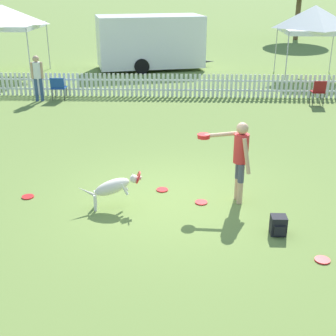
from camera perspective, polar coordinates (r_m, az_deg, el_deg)
ground_plane at (r=9.27m, az=1.07°, el=-3.79°), size 240.00×240.00×0.00m
handler_person at (r=8.89m, az=8.58°, el=1.82°), size 1.01×0.53×1.60m
leaping_dog at (r=8.81m, az=-6.66°, el=-2.29°), size 1.21×0.40×0.72m
frisbee_near_handler at (r=9.74m, az=-16.72°, el=-3.38°), size 0.24×0.24×0.02m
frisbee_near_dog at (r=9.63m, az=-0.71°, el=-2.67°), size 0.24×0.24×0.02m
frisbee_midfield at (r=9.13m, az=4.07°, el=-4.20°), size 0.24×0.24×0.02m
frisbee_far_scatter at (r=7.75m, az=18.30°, el=-10.59°), size 0.24×0.24×0.02m
backpack_on_grass at (r=8.20m, az=13.30°, el=-6.82°), size 0.26×0.28×0.33m
picket_fence at (r=17.25m, az=1.65°, el=10.03°), size 27.50×0.04×0.84m
folding_chair_blue_left at (r=17.27m, az=-13.23°, el=9.67°), size 0.50×0.51×0.81m
folding_chair_center at (r=16.89m, az=17.88°, el=9.02°), size 0.44×0.46×0.85m
canopy_tent_main at (r=22.38m, az=-19.50°, el=16.99°), size 2.94×2.94×2.98m
canopy_tent_secondary at (r=21.38m, az=17.42°, el=16.92°), size 2.56×2.56×3.00m
spectator_standing at (r=17.13m, az=-15.65°, el=10.98°), size 0.41×0.27×1.59m
equipment_trailer at (r=22.66m, az=-2.22°, el=15.19°), size 5.75×3.45×2.45m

